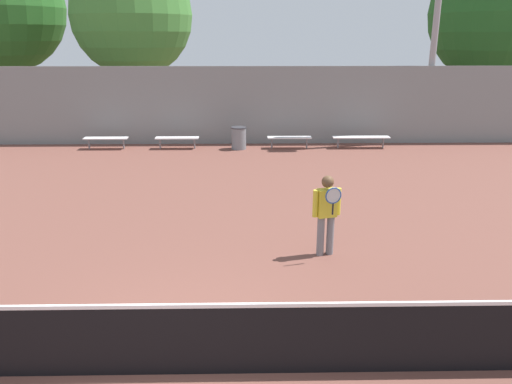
{
  "coord_description": "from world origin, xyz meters",
  "views": [
    {
      "loc": [
        1.12,
        -5.3,
        4.06
      ],
      "look_at": [
        1.31,
        4.74,
        0.9
      ],
      "focal_mm": 35.0,
      "sensor_mm": 36.0,
      "label": 1
    }
  ],
  "objects": [
    {
      "name": "back_fence",
      "position": [
        0.0,
        13.97,
        1.48
      ],
      "size": [
        26.4,
        0.06,
        2.96
      ],
      "color": "gray",
      "rests_on": "ground_plane"
    },
    {
      "name": "tree_green_tall",
      "position": [
        13.49,
        20.25,
        5.06
      ],
      "size": [
        6.7,
        6.7,
        8.42
      ],
      "color": "brown",
      "rests_on": "ground_plane"
    },
    {
      "name": "trash_bin",
      "position": [
        0.82,
        12.98,
        0.41
      ],
      "size": [
        0.57,
        0.57,
        0.82
      ],
      "color": "gray",
      "rests_on": "ground_plane"
    },
    {
      "name": "bench_courtside_far",
      "position": [
        -1.47,
        13.06,
        0.39
      ],
      "size": [
        1.6,
        0.4,
        0.43
      ],
      "color": "white",
      "rests_on": "ground_plane"
    },
    {
      "name": "tennis_player",
      "position": [
        2.62,
        3.53,
        0.9
      ],
      "size": [
        0.55,
        0.46,
        1.58
      ],
      "rotation": [
        0.0,
        0.0,
        0.24
      ],
      "color": "slate",
      "rests_on": "ground_plane"
    },
    {
      "name": "bench_by_gate",
      "position": [
        -4.12,
        13.06,
        0.39
      ],
      "size": [
        1.61,
        0.4,
        0.43
      ],
      "color": "white",
      "rests_on": "ground_plane"
    },
    {
      "name": "bench_courtside_near",
      "position": [
        2.72,
        13.06,
        0.39
      ],
      "size": [
        1.64,
        0.4,
        0.43
      ],
      "color": "white",
      "rests_on": "ground_plane"
    },
    {
      "name": "ground_plane",
      "position": [
        0.0,
        0.0,
        0.0
      ],
      "size": [
        100.0,
        100.0,
        0.0
      ],
      "primitive_type": "plane",
      "color": "brown"
    },
    {
      "name": "tree_green_broad",
      "position": [
        -3.99,
        18.46,
        4.89
      ],
      "size": [
        5.4,
        5.4,
        7.61
      ],
      "color": "brown",
      "rests_on": "ground_plane"
    },
    {
      "name": "tree_dark_dense",
      "position": [
        -10.74,
        20.48,
        5.31
      ],
      "size": [
        6.07,
        6.07,
        8.35
      ],
      "color": "brown",
      "rests_on": "ground_plane"
    },
    {
      "name": "tennis_net",
      "position": [
        0.0,
        0.0,
        0.5
      ],
      "size": [
        11.31,
        0.09,
        0.99
      ],
      "color": "black",
      "rests_on": "ground_plane"
    },
    {
      "name": "bench_adjacent_court",
      "position": [
        5.41,
        13.06,
        0.39
      ],
      "size": [
        2.14,
        0.4,
        0.43
      ],
      "color": "white",
      "rests_on": "ground_plane"
    }
  ]
}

